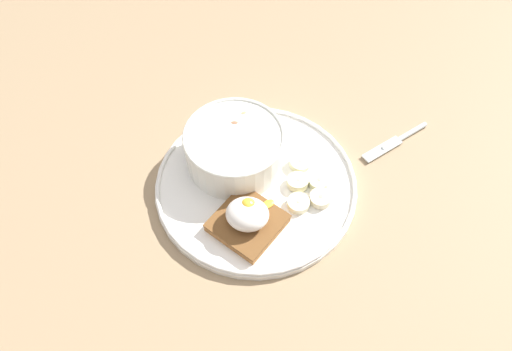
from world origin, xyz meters
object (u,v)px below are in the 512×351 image
Objects in this scene: oatmeal_bowl at (235,147)px; poached_egg at (246,213)px; banana_slice_back at (300,163)px; banana_slice_right at (298,203)px; toast_slice at (246,222)px; knife at (396,141)px; banana_slice_front at (319,181)px; banana_slice_left at (298,182)px; banana_slice_inner at (321,198)px.

poached_egg is (-3.58, 10.67, 0.05)cm from oatmeal_bowl.
banana_slice_back is 7.00cm from banana_slice_right.
toast_slice is 1.75× the size of poached_egg.
oatmeal_bowl reaches higher than toast_slice.
toast_slice reaches higher than knife.
poached_egg is at bearing 42.66° from knife.
banana_slice_front and banana_slice_left have the same top height.
oatmeal_bowl reaches higher than banana_slice_front.
banana_slice_back is (0.07, -3.46, 0.03)cm from banana_slice_left.
toast_slice is 2.60× the size of banana_slice_back.
banana_slice_front is at bearing -80.20° from banana_slice_inner.
toast_slice reaches higher than banana_slice_inner.
oatmeal_bowl reaches higher than knife.
banana_slice_inner is (-2.98, -1.28, 0.05)cm from banana_slice_right.
banana_slice_back is at bearing -85.31° from banana_slice_right.
banana_slice_left is at bearing 163.71° from oatmeal_bowl.
oatmeal_bowl reaches higher than banana_slice_right.
banana_slice_left is at bearing 91.10° from banana_slice_back.
oatmeal_bowl is 3.62× the size of banana_slice_front.
banana_slice_right is 3.25cm from banana_slice_inner.
banana_slice_front is at bearing -137.40° from toast_slice.
banana_slice_right is at bearing 23.26° from banana_slice_inner.
oatmeal_bowl is at bearing 18.80° from knife.
toast_slice is at bearing 47.66° from poached_egg.
oatmeal_bowl is at bearing -71.44° from poached_egg.
banana_slice_left is 0.98× the size of banana_slice_back.
poached_egg is at bearing 30.14° from banana_slice_inner.
banana_slice_back is (-6.08, -11.28, -2.52)cm from poached_egg.
oatmeal_bowl is 14.38cm from banana_slice_inner.
oatmeal_bowl is at bearing -21.00° from banana_slice_inner.
banana_slice_back reaches higher than banana_slice_right.
banana_slice_back is (-6.17, -11.39, -0.17)cm from toast_slice.
banana_slice_back is 1.31× the size of banana_slice_right.
banana_slice_inner is at bearing 147.44° from banana_slice_left.
poached_egg is 13.06cm from banana_slice_back.
poached_egg reaches higher than banana_slice_front.
banana_slice_front is 4.79cm from banana_slice_right.
toast_slice is at bearing 30.35° from banana_slice_inner.
banana_slice_right is at bearing -147.05° from poached_egg.
knife is at bearing -137.24° from banana_slice_front.
banana_slice_right is at bearing 58.54° from banana_slice_front.
poached_egg is 10.27cm from banana_slice_left.
banana_slice_front is (-12.73, 2.27, -2.52)cm from oatmeal_bowl.
oatmeal_bowl reaches higher than banana_slice_back.
toast_slice is (-3.49, 10.77, -2.30)cm from oatmeal_bowl.
poached_egg is 1.92× the size of banana_slice_inner.
toast_slice reaches higher than banana_slice_left.
banana_slice_right is at bearing 98.19° from banana_slice_left.
oatmeal_bowl is at bearing -16.29° from banana_slice_left.
banana_slice_inner reaches higher than knife.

